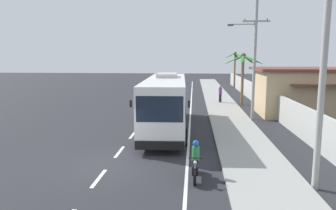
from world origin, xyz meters
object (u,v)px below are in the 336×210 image
Objects in this scene: utility_pole_mid at (254,55)px; pedestrian_near_kerb at (220,94)px; coach_bus_foreground at (166,101)px; palm_nearest at (235,61)px; palm_second at (243,66)px; utility_pole_nearest at (323,47)px; motorcycle_beside_bus at (195,163)px; roadside_building at (330,91)px.

pedestrian_near_kerb is at bearing 102.18° from utility_pole_mid.
palm_nearest is (8.39, 29.83, 2.30)m from coach_bus_foreground.
coach_bus_foreground is at bearing -120.52° from palm_second.
palm_second is at bearing 88.91° from utility_pole_nearest.
coach_bus_foreground is at bearing 123.97° from utility_pole_nearest.
pedestrian_near_kerb is 0.31× the size of palm_nearest.
pedestrian_near_kerb is (4.75, 12.48, -0.92)m from coach_bus_foreground.
utility_pole_nearest is (6.49, -9.63, 3.38)m from coach_bus_foreground.
utility_pole_mid is (1.82, -8.42, 4.03)m from pedestrian_near_kerb.
palm_nearest is (6.38, 38.72, 3.64)m from motorcycle_beside_bus.
utility_pole_nearest reaches higher than palm_nearest.
utility_pole_mid reaches higher than pedestrian_near_kerb.
palm_second reaches higher than motorcycle_beside_bus.
utility_pole_nearest is (1.74, -22.12, 4.30)m from pedestrian_near_kerb.
palm_second reaches higher than roadside_building.
palm_nearest is 0.45× the size of roadside_building.
pedestrian_near_kerb is 3.79m from palm_second.
utility_pole_mid is (0.07, 13.70, -0.27)m from utility_pole_nearest.
utility_pole_nearest is at bearing -9.45° from motorcycle_beside_bus.
utility_pole_mid is at bearing 31.75° from coach_bus_foreground.
utility_pole_nearest is at bearing -92.75° from palm_nearest.
utility_pole_mid is at bearing 70.60° from motorcycle_beside_bus.
pedestrian_near_kerb is 0.33× the size of palm_second.
coach_bus_foreground is at bearing 102.72° from motorcycle_beside_bus.
pedestrian_near_kerb is at bearing 82.69° from motorcycle_beside_bus.
utility_pole_nearest reaches higher than pedestrian_near_kerb.
roadside_building is (7.05, 2.60, -3.05)m from utility_pole_mid.
palm_second is at bearing 59.48° from coach_bus_foreground.
utility_pole_mid is (4.56, 12.95, 4.44)m from motorcycle_beside_bus.
utility_pole_mid is at bearing 81.77° from pedestrian_near_kerb.
pedestrian_near_kerb is 10.65m from roadside_building.
pedestrian_near_kerb is at bearing 94.51° from utility_pole_nearest.
utility_pole_mid reaches higher than motorcycle_beside_bus.
motorcycle_beside_bus is at bearing 170.55° from utility_pole_nearest.
palm_second is at bearing -94.70° from palm_nearest.
utility_pole_mid reaches higher than roadside_building.
palm_second is (6.90, 11.70, 2.10)m from coach_bus_foreground.
utility_pole_nearest is 1.05× the size of utility_pole_mid.
coach_bus_foreground is at bearing -105.71° from palm_nearest.
palm_second is (2.15, -0.78, 3.02)m from pedestrian_near_kerb.
coach_bus_foreground is 1.29× the size of utility_pole_mid.
utility_pole_mid is 1.79× the size of palm_second.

